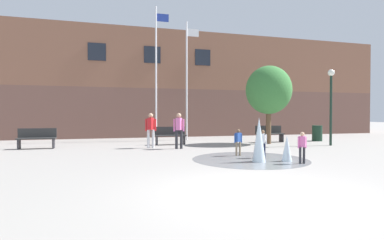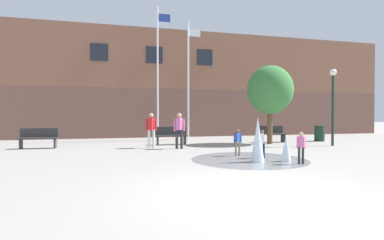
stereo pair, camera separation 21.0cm
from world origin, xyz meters
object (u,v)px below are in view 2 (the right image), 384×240
(park_bench_under_left_flagpole, at_px, (171,135))
(flagpole_left, at_px, (158,70))
(adult_near_bench, at_px, (179,128))
(lamp_post_right_lane, at_px, (333,95))
(child_running, at_px, (262,142))
(trash_can, at_px, (319,133))
(child_with_pink_shirt, at_px, (301,145))
(park_bench_center, at_px, (271,134))
(street_tree_near_building, at_px, (270,90))
(child_in_fountain, at_px, (238,140))
(park_bench_far_left, at_px, (39,138))
(flagpole_right, at_px, (189,77))
(teen_by_trashcan, at_px, (151,128))

(park_bench_under_left_flagpole, xyz_separation_m, flagpole_left, (-0.31, 2.47, 3.67))
(adult_near_bench, xyz_separation_m, lamp_post_right_lane, (7.56, -0.58, 1.53))
(child_running, bearing_deg, trash_can, -22.85)
(park_bench_under_left_flagpole, relative_size, flagpole_left, 0.21)
(child_with_pink_shirt, height_order, adult_near_bench, adult_near_bench)
(child_with_pink_shirt, relative_size, flagpole_left, 0.13)
(park_bench_under_left_flagpole, relative_size, child_with_pink_shirt, 1.62)
(child_with_pink_shirt, xyz_separation_m, lamp_post_right_lane, (4.79, 4.40, 1.88))
(child_with_pink_shirt, distance_m, child_running, 1.54)
(park_bench_center, distance_m, street_tree_near_building, 2.49)
(adult_near_bench, xyz_separation_m, flagpole_left, (-0.32, 4.39, 3.21))
(child_with_pink_shirt, bearing_deg, child_in_fountain, 164.01)
(park_bench_far_left, xyz_separation_m, flagpole_left, (5.79, 2.66, 3.67))
(child_running, distance_m, lamp_post_right_lane, 6.41)
(flagpole_left, bearing_deg, park_bench_far_left, -155.35)
(park_bench_under_left_flagpole, height_order, child_with_pink_shirt, child_with_pink_shirt)
(flagpole_left, bearing_deg, child_with_pink_shirt, -71.71)
(adult_near_bench, relative_size, flagpole_right, 0.22)
(trash_can, bearing_deg, child_with_pink_shirt, -130.95)
(street_tree_near_building, bearing_deg, flagpole_right, 136.29)
(trash_can, bearing_deg, lamp_post_right_lane, -114.22)
(child_with_pink_shirt, distance_m, flagpole_left, 10.49)
(child_in_fountain, relative_size, adult_near_bench, 0.62)
(flagpole_right, bearing_deg, park_bench_center, -32.80)
(park_bench_center, bearing_deg, park_bench_under_left_flagpole, 178.69)
(trash_can, bearing_deg, adult_near_bench, -168.50)
(child_with_pink_shirt, bearing_deg, park_bench_under_left_flagpole, 157.58)
(park_bench_under_left_flagpole, height_order, teen_by_trashcan, teen_by_trashcan)
(flagpole_right, height_order, street_tree_near_building, flagpole_right)
(park_bench_center, height_order, lamp_post_right_lane, lamp_post_right_lane)
(adult_near_bench, bearing_deg, park_bench_center, 136.89)
(teen_by_trashcan, bearing_deg, flagpole_left, 16.32)
(adult_near_bench, bearing_deg, child_running, 60.85)
(child_with_pink_shirt, relative_size, trash_can, 1.10)
(park_bench_under_left_flagpole, distance_m, child_running, 5.90)
(teen_by_trashcan, xyz_separation_m, flagpole_left, (0.85, 3.75, 3.21))
(park_bench_under_left_flagpole, bearing_deg, park_bench_far_left, -178.21)
(street_tree_near_building, bearing_deg, adult_near_bench, -168.52)
(adult_near_bench, relative_size, teen_by_trashcan, 1.00)
(park_bench_far_left, xyz_separation_m, trash_can, (14.72, 0.02, -0.03))
(lamp_post_right_lane, height_order, trash_can, lamp_post_right_lane)
(flagpole_right, distance_m, lamp_post_right_lane, 7.93)
(flagpole_left, relative_size, lamp_post_right_lane, 2.08)
(park_bench_under_left_flagpole, height_order, flagpole_left, flagpole_left)
(park_bench_far_left, relative_size, flagpole_left, 0.21)
(street_tree_near_building, bearing_deg, park_bench_far_left, 176.38)
(lamp_post_right_lane, bearing_deg, park_bench_under_left_flagpole, 161.75)
(adult_near_bench, relative_size, flagpole_left, 0.20)
(child_running, distance_m, child_in_fountain, 0.95)
(lamp_post_right_lane, distance_m, trash_can, 3.25)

